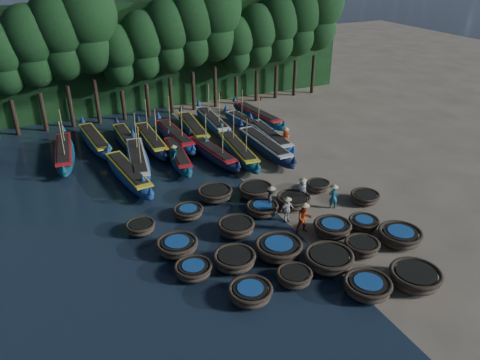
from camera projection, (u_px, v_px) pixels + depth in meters
name	position (u px, v px, depth m)	size (l,w,h in m)	color
ground	(269.00, 206.00, 29.40)	(120.00, 120.00, 0.00)	gray
foliage_wall	(157.00, 54.00, 46.09)	(40.00, 3.00, 10.00)	black
coracle_3	(368.00, 286.00, 21.81)	(2.80, 2.80, 0.74)	#4D3E30
coracle_4	(415.00, 277.00, 22.35)	(3.00, 3.00, 0.83)	#4D3E30
coracle_5	(250.00, 293.00, 21.46)	(2.09, 2.09, 0.71)	#4D3E30
coracle_6	(294.00, 277.00, 22.51)	(1.99, 1.99, 0.70)	#4D3E30
coracle_7	(329.00, 259.00, 23.60)	(3.06, 3.06, 0.84)	#4D3E30
coracle_8	(362.00, 247.00, 24.69)	(2.15, 2.15, 0.74)	#4D3E30
coracle_9	(400.00, 236.00, 25.54)	(2.94, 2.94, 0.79)	#4D3E30
coracle_10	(193.00, 269.00, 23.05)	(1.92, 1.92, 0.64)	#4D3E30
coracle_11	(234.00, 260.00, 23.64)	(2.20, 2.20, 0.78)	#4D3E30
coracle_12	(279.00, 249.00, 24.43)	(2.72, 2.72, 0.84)	#4D3E30
coracle_13	(332.00, 228.00, 26.24)	(2.61, 2.61, 0.78)	#4D3E30
coracle_14	(364.00, 223.00, 26.88)	(1.93, 1.93, 0.64)	#4D3E30
coracle_15	(177.00, 246.00, 24.74)	(2.41, 2.41, 0.75)	#4D3E30
coracle_16	(236.00, 227.00, 26.27)	(2.15, 2.15, 0.83)	#4D3E30
coracle_17	(262.00, 209.00, 28.30)	(2.24, 2.24, 0.68)	#4D3E30
coracle_18	(293.00, 201.00, 29.12)	(2.64, 2.64, 0.73)	#4D3E30
coracle_19	(365.00, 197.00, 29.62)	(2.19, 2.19, 0.65)	#4D3E30
coracle_20	(141.00, 227.00, 26.47)	(1.98, 1.98, 0.65)	#4D3E30
coracle_21	(188.00, 212.00, 28.01)	(1.94, 1.94, 0.64)	#4D3E30
coracle_22	(215.00, 194.00, 29.91)	(2.27, 2.27, 0.76)	#4D3E30
coracle_23	(255.00, 191.00, 30.24)	(2.77, 2.77, 0.78)	#4D3E30
coracle_24	(318.00, 186.00, 31.01)	(1.59, 1.59, 0.64)	#4D3E30
long_boat_2	(128.00, 174.00, 32.15)	(2.47, 8.58, 1.52)	navy
long_boat_3	(138.00, 161.00, 33.99)	(2.98, 8.92, 3.84)	navy
long_boat_4	(178.00, 156.00, 35.04)	(2.26, 7.76, 1.37)	#0E3D50
long_boat_5	(212.00, 153.00, 35.51)	(2.29, 7.82, 3.34)	#0F183A
long_boat_6	(238.00, 150.00, 35.78)	(2.28, 8.62, 3.68)	#0E3D50
long_boat_7	(265.00, 146.00, 36.49)	(1.67, 8.99, 1.58)	#0F183A
long_boat_8	(270.00, 137.00, 38.28)	(1.88, 8.43, 1.48)	navy
long_boat_9	(64.00, 153.00, 35.32)	(2.43, 8.52, 3.64)	#0E3D50
long_boat_10	(95.00, 140.00, 37.66)	(2.11, 8.41, 1.48)	navy
long_boat_11	(127.00, 140.00, 37.89)	(1.39, 7.87, 1.38)	#0F183A
long_boat_12	(151.00, 140.00, 37.66)	(1.58, 8.56, 3.63)	#0F183A
long_boat_13	(175.00, 136.00, 38.46)	(1.81, 8.51, 3.62)	navy
long_boat_14	(193.00, 128.00, 40.05)	(2.20, 8.60, 1.52)	#0E3D50
long_boat_15	(212.00, 122.00, 41.50)	(1.99, 8.57, 3.65)	navy
long_boat_16	(248.00, 124.00, 41.16)	(2.40, 7.85, 3.36)	navy
long_boat_17	(257.00, 116.00, 43.03)	(2.42, 8.48, 1.50)	#0E3D50
fisherman_0	(303.00, 189.00, 29.65)	(0.52, 0.77, 1.71)	silver
fisherman_1	(333.00, 195.00, 28.75)	(0.66, 0.54, 1.75)	#175464
fisherman_2	(304.00, 218.00, 26.31)	(1.04, 0.92, 2.00)	#B63E18
fisherman_3	(271.00, 198.00, 28.58)	(1.02, 1.15, 1.75)	black
fisherman_4	(287.00, 209.00, 27.39)	(0.93, 0.52, 1.74)	silver
fisherman_5	(174.00, 156.00, 34.17)	(0.89, 1.59, 1.84)	#175464
fisherman_6	(286.00, 138.00, 37.20)	(0.56, 0.84, 1.90)	#B63E18
tree_1	(1.00, 57.00, 37.31)	(4.09, 4.09, 9.65)	black
tree_2	(30.00, 46.00, 37.88)	(4.51, 4.51, 10.63)	black
tree_3	(59.00, 35.00, 38.45)	(4.92, 4.92, 11.60)	black
tree_4	(86.00, 25.00, 39.02)	(5.34, 5.34, 12.58)	black
tree_5	(118.00, 55.00, 41.12)	(3.68, 3.68, 8.68)	black
tree_6	(142.00, 45.00, 41.69)	(4.09, 4.09, 9.65)	black
tree_7	(167.00, 35.00, 42.26)	(4.51, 4.51, 10.63)	black
tree_8	(190.00, 26.00, 42.83)	(4.92, 4.92, 11.60)	black
tree_9	(213.00, 17.00, 43.40)	(5.34, 5.34, 12.58)	black
tree_10	(236.00, 44.00, 45.50)	(3.68, 3.68, 8.68)	black
tree_11	(257.00, 35.00, 46.07)	(4.09, 4.09, 9.65)	black
tree_12	(278.00, 27.00, 46.64)	(4.51, 4.51, 10.63)	black
tree_13	(298.00, 18.00, 47.21)	(4.92, 4.92, 11.60)	black
tree_14	(317.00, 10.00, 47.79)	(5.34, 5.34, 12.58)	black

